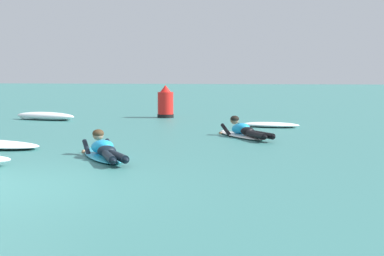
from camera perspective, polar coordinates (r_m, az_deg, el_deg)
ground_plane at (r=18.67m, az=-5.25°, el=0.14°), size 120.00×120.00×0.00m
surfer_near at (r=11.90m, az=-7.81°, el=-2.03°), size 1.57×2.49×0.54m
surfer_far at (r=15.57m, az=4.61°, el=-0.33°), size 1.64×2.51×0.54m
whitewater_mid_right at (r=21.53m, az=-12.86°, el=1.02°), size 2.31×1.19×0.26m
whitewater_far_band at (r=18.51m, az=7.00°, el=0.28°), size 1.78×1.10×0.14m
channel_marker_buoy at (r=22.07m, az=-2.36°, el=2.10°), size 0.56×0.56×1.12m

